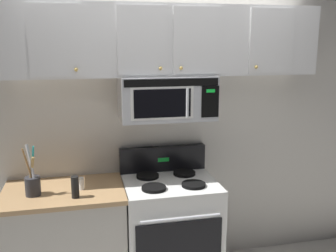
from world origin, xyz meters
name	(u,v)px	position (x,y,z in m)	size (l,w,h in m)	color
back_wall	(161,119)	(0.00, 0.79, 1.35)	(5.20, 0.10, 2.70)	silver
stove_range	(170,230)	(0.00, 0.42, 0.47)	(0.76, 0.69, 1.12)	white
over_range_microwave	(167,98)	(0.00, 0.54, 1.58)	(0.76, 0.43, 0.35)	#B7BABF
upper_cabinets	(166,41)	(0.00, 0.57, 2.02)	(2.50, 0.36, 0.55)	silver
counter_segment	(67,243)	(-0.84, 0.43, 0.45)	(0.93, 0.65, 0.90)	#BCB7AD
utensil_crock_charcoal	(33,183)	(-1.05, 0.37, 0.99)	(0.11, 0.11, 0.39)	#2D2D33
salt_shaker	(82,184)	(-0.70, 0.40, 0.95)	(0.04, 0.04, 0.10)	white
pepper_mill	(75,187)	(-0.75, 0.25, 0.98)	(0.06, 0.06, 0.16)	black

